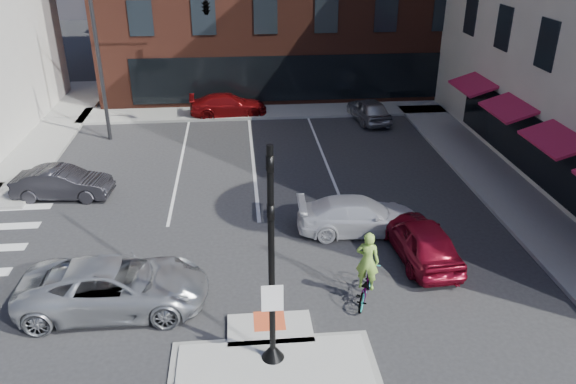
{
  "coord_description": "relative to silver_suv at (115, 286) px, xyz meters",
  "views": [
    {
      "loc": [
        -0.68,
        -11.04,
        10.47
      ],
      "look_at": [
        0.97,
        6.49,
        2.0
      ],
      "focal_mm": 35.0,
      "sensor_mm": 36.0,
      "label": 1
    }
  ],
  "objects": [
    {
      "name": "refuge_island",
      "position": [
        4.5,
        -3.39,
        -0.72
      ],
      "size": [
        5.4,
        4.65,
        0.13
      ],
      "color": "gray",
      "rests_on": "ground"
    },
    {
      "name": "bg_car_red",
      "position": [
        3.31,
        18.37,
        -0.11
      ],
      "size": [
        4.65,
        2.15,
        1.32
      ],
      "primitive_type": "imported",
      "rotation": [
        0.0,
        0.0,
        1.64
      ],
      "color": "maroon",
      "rests_on": "ground"
    },
    {
      "name": "ground",
      "position": [
        4.5,
        -3.13,
        -0.77
      ],
      "size": [
        120.0,
        120.0,
        0.0
      ],
      "primitive_type": "plane",
      "color": "#28282B",
      "rests_on": "ground"
    },
    {
      "name": "sidewalk_n",
      "position": [
        7.5,
        18.87,
        -0.69
      ],
      "size": [
        26.0,
        3.0,
        0.15
      ],
      "primitive_type": "cube",
      "color": "gray",
      "rests_on": "ground"
    },
    {
      "name": "bg_car_dark",
      "position": [
        -3.56,
        7.87,
        -0.11
      ],
      "size": [
        4.13,
        1.8,
        1.32
      ],
      "primitive_type": "imported",
      "rotation": [
        0.0,
        0.0,
        1.47
      ],
      "color": "#242328",
      "rests_on": "ground"
    },
    {
      "name": "white_pickup",
      "position": [
        8.17,
        3.87,
        -0.1
      ],
      "size": [
        4.64,
        2.02,
        1.33
      ],
      "primitive_type": "imported",
      "rotation": [
        0.0,
        0.0,
        1.54
      ],
      "color": "white",
      "rests_on": "ground"
    },
    {
      "name": "cyclist",
      "position": [
        7.5,
        -0.33,
        0.03
      ],
      "size": [
        1.37,
        2.0,
        2.36
      ],
      "rotation": [
        0.0,
        0.0,
        2.73
      ],
      "color": "#3F3F44",
      "rests_on": "ground"
    },
    {
      "name": "mast_arm_signal",
      "position": [
        1.03,
        14.87,
        5.44
      ],
      "size": [
        6.1,
        2.24,
        8.0
      ],
      "color": "black",
      "rests_on": "ground"
    },
    {
      "name": "signal_pole",
      "position": [
        4.5,
        -2.73,
        1.59
      ],
      "size": [
        0.6,
        0.6,
        5.98
      ],
      "color": "black",
      "rests_on": "refuge_island"
    },
    {
      "name": "red_sedan",
      "position": [
        9.89,
        1.86,
        -0.04
      ],
      "size": [
        2.03,
        4.38,
        1.45
      ],
      "primitive_type": "imported",
      "rotation": [
        0.0,
        0.0,
        3.22
      ],
      "color": "maroon",
      "rests_on": "ground"
    },
    {
      "name": "silver_suv",
      "position": [
        0.0,
        0.0,
        0.0
      ],
      "size": [
        5.53,
        2.58,
        1.53
      ],
      "primitive_type": "imported",
      "rotation": [
        0.0,
        0.0,
        1.56
      ],
      "color": "silver",
      "rests_on": "ground"
    },
    {
      "name": "bg_car_silver",
      "position": [
        11.42,
        16.57,
        -0.08
      ],
      "size": [
        2.16,
        4.19,
        1.37
      ],
      "primitive_type": "imported",
      "rotation": [
        0.0,
        0.0,
        3.28
      ],
      "color": "#9FA0A6",
      "rests_on": "ground"
    },
    {
      "name": "sidewalk_e",
      "position": [
        15.3,
        6.87,
        -0.69
      ],
      "size": [
        3.0,
        24.0,
        0.15
      ],
      "primitive_type": "cube",
      "color": "gray",
      "rests_on": "ground"
    }
  ]
}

